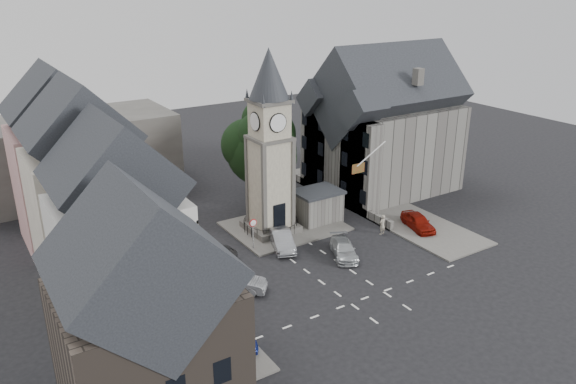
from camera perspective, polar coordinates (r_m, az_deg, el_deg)
ground at (r=45.08m, az=3.50°, el=-7.54°), size 120.00×120.00×0.00m
pavement_west at (r=44.90m, az=-14.39°, el=-8.25°), size 6.00×30.00×0.14m
pavement_east at (r=57.55m, az=8.55°, el=-1.12°), size 6.00×26.00×0.14m
central_island at (r=51.73m, az=-0.34°, el=-3.48°), size 10.00×8.00×0.16m
road_markings at (r=41.37m, az=8.03°, el=-10.55°), size 20.00×8.00×0.01m
clock_tower at (r=48.19m, az=-1.87°, el=4.85°), size 4.86×4.86×16.25m
stone_shelter at (r=52.45m, az=3.00°, el=-1.40°), size 4.30×3.30×3.08m
town_tree at (r=53.64m, az=-2.76°, el=5.25°), size 7.20×7.20×10.80m
warning_sign_post at (r=46.74m, az=-3.55°, el=-3.68°), size 0.70×0.19×2.85m
terrace_pink at (r=50.79m, az=-21.92°, el=2.35°), size 8.10×7.60×12.80m
terrace_cream at (r=43.33m, az=-19.76°, el=-0.45°), size 8.10×7.60×12.80m
terrace_tudor at (r=36.27m, az=-16.64°, el=-4.95°), size 8.10×7.60×12.00m
building_sw_stone at (r=28.76m, az=-14.06°, el=-13.92°), size 8.60×7.60×10.40m
backdrop_west at (r=63.44m, az=-20.75°, el=3.59°), size 20.00×10.00×8.00m
east_building at (r=60.01m, az=9.62°, el=5.99°), size 14.40×11.40×12.60m
east_boundary_wall at (r=57.17m, az=5.14°, el=-0.70°), size 0.40×16.00×0.90m
flagpole at (r=49.91m, az=8.46°, el=3.87°), size 3.68×0.10×2.74m
car_west_blue at (r=35.34m, az=-6.32°, el=-15.30°), size 4.21×2.61×1.34m
car_west_silver at (r=41.54m, az=-5.28°, el=-9.12°), size 4.38×4.03×1.46m
car_west_grey at (r=45.90m, az=-8.45°, el=-6.17°), size 5.70×4.97×1.46m
car_island_silver at (r=47.56m, az=-0.65°, el=-4.88°), size 3.03×4.83×1.50m
car_island_east at (r=46.49m, az=5.67°, el=-5.79°), size 3.49×4.71×1.27m
car_east_red at (r=52.40m, az=13.07°, el=-2.95°), size 2.75×4.54×1.45m
pedestrian at (r=50.65m, az=9.56°, el=-3.29°), size 0.73×0.53×1.86m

